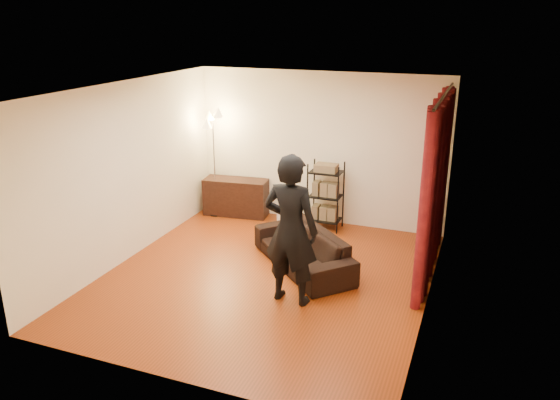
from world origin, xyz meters
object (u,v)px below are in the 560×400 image
at_px(floor_lamp, 214,164).
at_px(person, 291,230).
at_px(media_cabinet, 236,197).
at_px(storage_boxes, 288,215).
at_px(sofa, 303,249).
at_px(wire_shelf, 325,196).

bearing_deg(floor_lamp, person, -46.53).
relative_size(media_cabinet, floor_lamp, 0.61).
bearing_deg(floor_lamp, storage_boxes, 3.46).
bearing_deg(storage_boxes, media_cabinet, 177.20).
relative_size(sofa, media_cabinet, 1.64).
distance_m(media_cabinet, floor_lamp, 0.74).
distance_m(sofa, person, 1.26).
height_order(wire_shelf, floor_lamp, floor_lamp).
bearing_deg(storage_boxes, sofa, -62.69).
relative_size(storage_boxes, wire_shelf, 0.31).
bearing_deg(storage_boxes, floor_lamp, -176.54).
bearing_deg(floor_lamp, sofa, -34.31).
xyz_separation_m(sofa, media_cabinet, (-1.91, 1.68, 0.06)).
bearing_deg(sofa, media_cabinet, -177.83).
bearing_deg(person, sofa, -76.29).
bearing_deg(wire_shelf, sofa, -93.44).
height_order(media_cabinet, wire_shelf, wire_shelf).
relative_size(sofa, person, 0.97).
xyz_separation_m(wire_shelf, floor_lamp, (-2.12, -0.07, 0.38)).
bearing_deg(media_cabinet, storage_boxes, -9.77).
height_order(media_cabinet, floor_lamp, floor_lamp).
bearing_deg(storage_boxes, person, -69.09).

